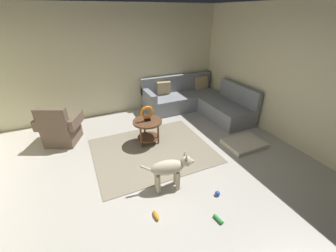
{
  "coord_description": "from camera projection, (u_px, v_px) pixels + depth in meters",
  "views": [
    {
      "loc": [
        -1.05,
        -2.7,
        2.5
      ],
      "look_at": [
        0.45,
        0.6,
        0.55
      ],
      "focal_mm": 22.82,
      "sensor_mm": 36.0,
      "label": 1
    }
  ],
  "objects": [
    {
      "name": "dog_bed_mat",
      "position": [
        244.0,
        143.0,
        4.5
      ],
      "size": [
        0.8,
        0.6,
        0.09
      ],
      "primitive_type": "cube",
      "color": "beige",
      "rests_on": "ground_plane"
    },
    {
      "name": "dog",
      "position": [
        170.0,
        169.0,
        3.27
      ],
      "size": [
        0.84,
        0.32,
        0.63
      ],
      "rotation": [
        0.0,
        0.0,
        4.52
      ],
      "color": "beige",
      "rests_on": "ground_plane"
    },
    {
      "name": "armchair",
      "position": [
        60.0,
        129.0,
        4.47
      ],
      "size": [
        0.98,
        0.88,
        0.88
      ],
      "rotation": [
        0.0,
        0.0,
        -0.43
      ],
      "color": "brown",
      "rests_on": "ground_plane"
    },
    {
      "name": "area_rug",
      "position": [
        153.0,
        150.0,
        4.35
      ],
      "size": [
        2.3,
        1.9,
        0.01
      ],
      "primitive_type": "cube",
      "color": "gray",
      "rests_on": "ground_plane"
    },
    {
      "name": "dog_toy_rope",
      "position": [
        218.0,
        219.0,
        2.88
      ],
      "size": [
        0.07,
        0.16,
        0.05
      ],
      "primitive_type": "cylinder",
      "rotation": [
        0.0,
        1.57,
        1.72
      ],
      "color": "green",
      "rests_on": "ground_plane"
    },
    {
      "name": "sectional_couch",
      "position": [
        197.0,
        101.0,
        5.94
      ],
      "size": [
        2.2,
        2.25,
        0.88
      ],
      "color": "gray",
      "rests_on": "ground_plane"
    },
    {
      "name": "wall_back",
      "position": [
        114.0,
        62.0,
        5.45
      ],
      "size": [
        6.0,
        0.12,
        2.7
      ],
      "primitive_type": "cube",
      "color": "beige",
      "rests_on": "ground_plane"
    },
    {
      "name": "side_table",
      "position": [
        148.0,
        126.0,
        4.4
      ],
      "size": [
        0.6,
        0.6,
        0.54
      ],
      "color": "brown",
      "rests_on": "ground_plane"
    },
    {
      "name": "dog_toy_ball",
      "position": [
        218.0,
        193.0,
        3.27
      ],
      "size": [
        0.08,
        0.08,
        0.08
      ],
      "primitive_type": "sphere",
      "color": "blue",
      "rests_on": "ground_plane"
    },
    {
      "name": "torus_sculpture",
      "position": [
        147.0,
        113.0,
        4.26
      ],
      "size": [
        0.28,
        0.08,
        0.33
      ],
      "color": "black",
      "rests_on": "side_table"
    },
    {
      "name": "wall_right",
      "position": [
        297.0,
        78.0,
        4.17
      ],
      "size": [
        0.12,
        6.0,
        2.7
      ],
      "primitive_type": "cube",
      "color": "beige",
      "rests_on": "ground_plane"
    },
    {
      "name": "dog_toy_bone",
      "position": [
        156.0,
        215.0,
        2.93
      ],
      "size": [
        0.06,
        0.18,
        0.06
      ],
      "primitive_type": "ellipsoid",
      "rotation": [
        0.0,
        0.0,
        1.57
      ],
      "color": "orange",
      "rests_on": "ground_plane"
    },
    {
      "name": "ground_plane",
      "position": [
        159.0,
        176.0,
        3.76
      ],
      "size": [
        6.0,
        6.0,
        0.1
      ],
      "primitive_type": "cube",
      "color": "#B7B2A8"
    }
  ]
}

